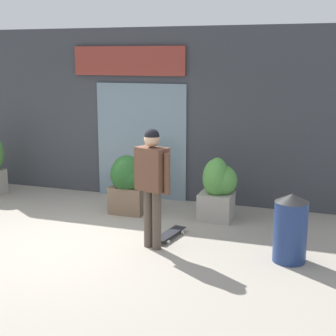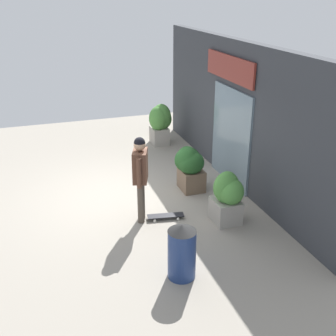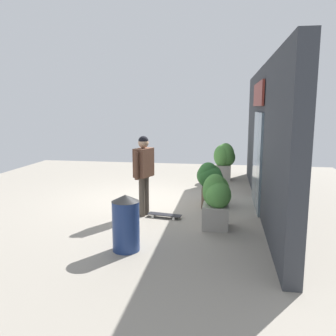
{
  "view_description": "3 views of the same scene",
  "coord_description": "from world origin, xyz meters",
  "views": [
    {
      "loc": [
        3.62,
        -6.24,
        2.69
      ],
      "look_at": [
        1.24,
        0.67,
        1.07
      ],
      "focal_mm": 53.66,
      "sensor_mm": 36.0,
      "label": 1
    },
    {
      "loc": [
        8.27,
        -1.68,
        4.25
      ],
      "look_at": [
        1.24,
        0.67,
        1.07
      ],
      "focal_mm": 45.19,
      "sensor_mm": 36.0,
      "label": 2
    },
    {
      "loc": [
        8.44,
        1.84,
        2.33
      ],
      "look_at": [
        1.24,
        0.67,
        1.07
      ],
      "focal_mm": 37.87,
      "sensor_mm": 36.0,
      "label": 3
    }
  ],
  "objects": [
    {
      "name": "skateboard",
      "position": [
        1.29,
        0.6,
        0.06
      ],
      "size": [
        0.32,
        0.75,
        0.08
      ],
      "rotation": [
        0.0,
        0.0,
        1.4
      ],
      "color": "black",
      "rests_on": "ground_plane"
    },
    {
      "name": "ground_plane",
      "position": [
        0.0,
        0.0,
        0.0
      ],
      "size": [
        12.0,
        12.0,
        0.0
      ],
      "primitive_type": "plane",
      "color": "gray"
    },
    {
      "name": "planter_box_right",
      "position": [
        1.76,
        1.7,
        0.59
      ],
      "size": [
        0.61,
        0.55,
        1.07
      ],
      "color": "gray",
      "rests_on": "ground_plane"
    },
    {
      "name": "skateboarder",
      "position": [
        1.19,
        0.14,
        1.07
      ],
      "size": [
        0.59,
        0.4,
        1.73
      ],
      "rotation": [
        0.0,
        0.0,
        1.22
      ],
      "color": "#4C4238",
      "rests_on": "ground_plane"
    },
    {
      "name": "building_facade",
      "position": [
        -0.0,
        2.73,
        1.61
      ],
      "size": [
        8.14,
        0.31,
        3.23
      ],
      "color": "#383A3F",
      "rests_on": "ground_plane"
    },
    {
      "name": "planter_box_left",
      "position": [
        0.22,
        1.51,
        0.61
      ],
      "size": [
        0.66,
        0.63,
        1.05
      ],
      "color": "brown",
      "rests_on": "ground_plane"
    },
    {
      "name": "trash_bin",
      "position": [
        3.1,
        0.27,
        0.47
      ],
      "size": [
        0.45,
        0.45,
        0.94
      ],
      "color": "navy",
      "rests_on": "ground_plane"
    }
  ]
}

